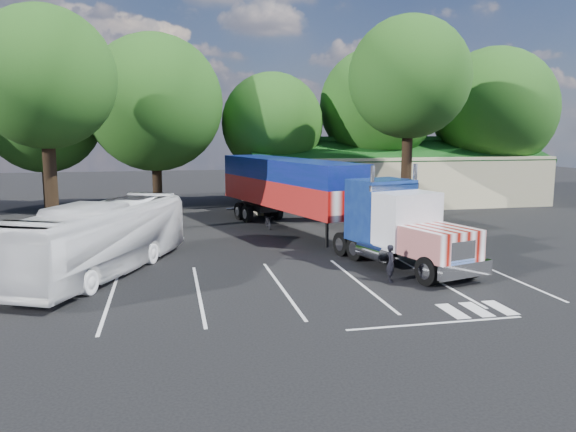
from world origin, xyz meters
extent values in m
plane|color=black|center=(0.00, 0.00, 0.00)|extent=(120.00, 120.00, 0.00)
cube|color=beige|center=(14.00, 18.00, 2.00)|extent=(24.00, 11.00, 4.00)
cube|color=#123F13|center=(14.00, 15.60, 4.50)|extent=(24.20, 6.25, 2.10)
cube|color=#123F13|center=(14.00, 20.40, 4.50)|extent=(24.20, 6.25, 2.10)
cube|color=beige|center=(6.00, 12.30, 1.40)|extent=(5.00, 2.50, 2.80)
cube|color=#123F13|center=(6.00, 11.00, 2.90)|extent=(5.40, 3.19, 0.80)
cylinder|color=black|center=(-13.00, 17.80, 2.00)|extent=(0.70, 0.70, 4.00)
sphere|color=#1F4E16|center=(-13.00, 17.80, 7.15)|extent=(8.40, 8.40, 8.40)
cylinder|color=black|center=(-5.00, 16.20, 2.15)|extent=(0.70, 0.70, 4.30)
sphere|color=#1F4E16|center=(-5.00, 16.20, 8.05)|extent=(10.00, 10.00, 10.00)
cylinder|color=black|center=(4.00, 17.50, 1.80)|extent=(0.70, 0.70, 3.60)
sphere|color=#1F4E16|center=(4.00, 17.50, 6.60)|extent=(8.00, 8.00, 8.00)
cylinder|color=black|center=(13.00, 18.00, 2.25)|extent=(0.70, 0.70, 4.50)
sphere|color=#1F4E16|center=(13.00, 18.00, 8.10)|extent=(9.60, 9.60, 9.60)
cylinder|color=black|center=(23.00, 16.80, 1.95)|extent=(0.70, 0.70, 3.90)
sphere|color=#1F4E16|center=(23.00, 16.80, 7.80)|extent=(10.40, 10.40, 10.40)
cylinder|color=black|center=(-10.50, 6.00, 3.00)|extent=(0.70, 0.70, 6.00)
sphere|color=#1F4E16|center=(-10.50, 6.00, 8.85)|extent=(7.60, 7.60, 7.60)
cylinder|color=black|center=(11.50, 8.50, 3.25)|extent=(0.70, 0.70, 6.50)
sphere|color=#1F4E16|center=(11.50, 8.50, 9.50)|extent=(8.00, 8.00, 8.00)
cube|color=black|center=(5.92, -3.60, 0.79)|extent=(3.08, 7.40, 0.26)
cube|color=white|center=(7.02, -7.40, 0.69)|extent=(2.61, 0.99, 0.58)
cube|color=white|center=(6.96, -7.20, 1.32)|extent=(1.25, 0.48, 0.95)
cube|color=white|center=(6.62, -6.03, 1.53)|extent=(3.04, 3.11, 1.22)
cube|color=silver|center=(6.03, -4.00, 2.17)|extent=(3.01, 2.36, 2.43)
cube|color=black|center=(6.23, -4.66, 2.69)|extent=(2.36, 0.76, 1.06)
cube|color=white|center=(5.78, -3.14, 3.54)|extent=(2.67, 0.87, 0.26)
cube|color=navy|center=(5.50, -2.18, 2.38)|extent=(3.13, 2.77, 2.85)
cylinder|color=white|center=(4.60, -3.43, 2.75)|extent=(0.24, 0.24, 3.59)
cylinder|color=white|center=(6.94, -2.75, 2.75)|extent=(0.24, 0.24, 3.59)
cylinder|color=white|center=(4.52, -3.89, 0.79)|extent=(1.14, 1.82, 0.70)
cylinder|color=white|center=(7.26, -3.10, 0.79)|extent=(1.14, 1.82, 0.70)
cube|color=white|center=(2.94, 6.65, 2.27)|extent=(6.41, 13.76, 1.59)
cube|color=navy|center=(2.94, 6.65, 3.70)|extent=(6.41, 13.76, 1.27)
cube|color=black|center=(1.70, 10.92, 0.90)|extent=(2.25, 3.91, 0.37)
cube|color=black|center=(3.82, 0.97, 0.74)|extent=(0.16, 0.16, 1.48)
cube|color=black|center=(5.24, 1.38, 0.74)|extent=(0.16, 0.16, 1.48)
cube|color=white|center=(1.02, 13.25, 0.48)|extent=(2.47, 0.83, 0.13)
cylinder|color=black|center=(5.71, -6.85, 0.58)|extent=(0.68, 1.22, 1.16)
cylinder|color=black|center=(7.84, -6.23, 0.58)|extent=(0.68, 1.22, 1.16)
cylinder|color=black|center=(4.35, -2.18, 0.58)|extent=(0.68, 1.22, 1.16)
cylinder|color=black|center=(6.48, -1.56, 0.58)|extent=(0.68, 1.22, 1.16)
cylinder|color=black|center=(4.03, -1.06, 0.58)|extent=(0.68, 1.22, 1.16)
cylinder|color=black|center=(6.16, -0.45, 0.58)|extent=(0.68, 1.22, 1.16)
cylinder|color=black|center=(0.87, 9.79, 0.58)|extent=(0.68, 1.22, 1.16)
cylinder|color=black|center=(3.00, 10.41, 0.58)|extent=(0.68, 1.22, 1.16)
cylinder|color=black|center=(0.52, 11.01, 0.58)|extent=(0.68, 1.22, 1.16)
cylinder|color=black|center=(2.65, 11.63, 0.58)|extent=(0.68, 1.22, 1.16)
imported|color=black|center=(4.50, -6.00, 0.76)|extent=(0.46, 0.61, 1.52)
imported|color=black|center=(1.84, 7.34, 0.40)|extent=(0.53, 1.52, 0.80)
imported|color=silver|center=(-7.00, -2.31, 1.55)|extent=(7.02, 11.16, 3.09)
imported|color=#979A9E|center=(12.00, 13.04, 0.64)|extent=(4.02, 1.80, 1.28)
camera|label=1|loc=(-4.19, -26.72, 6.08)|focal=35.00mm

